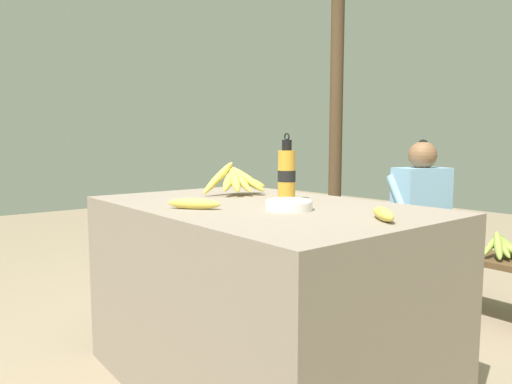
{
  "coord_description": "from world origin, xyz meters",
  "views": [
    {
      "loc": [
        1.47,
        -1.2,
        1.04
      ],
      "look_at": [
        -0.08,
        0.05,
        0.83
      ],
      "focal_mm": 32.0,
      "sensor_mm": 36.0,
      "label": 1
    }
  ],
  "objects_px": {
    "water_bottle": "(287,174)",
    "wooden_bench": "(426,253)",
    "banana_bunch_ripe": "(237,179)",
    "loose_banana_side": "(383,214)",
    "serving_bowl": "(289,204)",
    "banana_bunch_green": "(504,246)",
    "support_post_near": "(336,133)",
    "seated_vendor": "(416,210)",
    "loose_banana_front": "(194,204)"
  },
  "relations": [
    {
      "from": "water_bottle",
      "to": "loose_banana_side",
      "type": "distance_m",
      "value": 0.59
    },
    {
      "from": "seated_vendor",
      "to": "serving_bowl",
      "type": "bearing_deg",
      "value": 123.34
    },
    {
      "from": "seated_vendor",
      "to": "banana_bunch_ripe",
      "type": "bearing_deg",
      "value": 103.24
    },
    {
      "from": "banana_bunch_ripe",
      "to": "water_bottle",
      "type": "bearing_deg",
      "value": 3.92
    },
    {
      "from": "water_bottle",
      "to": "banana_bunch_ripe",
      "type": "bearing_deg",
      "value": -176.08
    },
    {
      "from": "loose_banana_front",
      "to": "banana_bunch_green",
      "type": "distance_m",
      "value": 1.9
    },
    {
      "from": "water_bottle",
      "to": "loose_banana_side",
      "type": "height_order",
      "value": "water_bottle"
    },
    {
      "from": "loose_banana_side",
      "to": "support_post_near",
      "type": "bearing_deg",
      "value": 134.81
    },
    {
      "from": "seated_vendor",
      "to": "wooden_bench",
      "type": "bearing_deg",
      "value": -147.19
    },
    {
      "from": "wooden_bench",
      "to": "support_post_near",
      "type": "distance_m",
      "value": 1.42
    },
    {
      "from": "loose_banana_side",
      "to": "seated_vendor",
      "type": "distance_m",
      "value": 1.66
    },
    {
      "from": "serving_bowl",
      "to": "seated_vendor",
      "type": "relative_size",
      "value": 0.17
    },
    {
      "from": "water_bottle",
      "to": "loose_banana_side",
      "type": "relative_size",
      "value": 1.75
    },
    {
      "from": "loose_banana_front",
      "to": "loose_banana_side",
      "type": "bearing_deg",
      "value": 29.57
    },
    {
      "from": "banana_bunch_ripe",
      "to": "loose_banana_side",
      "type": "distance_m",
      "value": 0.91
    },
    {
      "from": "loose_banana_side",
      "to": "banana_bunch_ripe",
      "type": "bearing_deg",
      "value": 175.49
    },
    {
      "from": "loose_banana_front",
      "to": "support_post_near",
      "type": "height_order",
      "value": "support_post_near"
    },
    {
      "from": "banana_bunch_ripe",
      "to": "seated_vendor",
      "type": "xyz_separation_m",
      "value": [
        0.13,
        1.38,
        -0.26
      ]
    },
    {
      "from": "serving_bowl",
      "to": "banana_bunch_green",
      "type": "xyz_separation_m",
      "value": [
        0.15,
        1.55,
        -0.35
      ]
    },
    {
      "from": "banana_bunch_green",
      "to": "water_bottle",
      "type": "bearing_deg",
      "value": -104.22
    },
    {
      "from": "water_bottle",
      "to": "support_post_near",
      "type": "distance_m",
      "value": 2.15
    },
    {
      "from": "loose_banana_side",
      "to": "seated_vendor",
      "type": "xyz_separation_m",
      "value": [
        -0.78,
        1.46,
        -0.21
      ]
    },
    {
      "from": "loose_banana_front",
      "to": "loose_banana_side",
      "type": "relative_size",
      "value": 1.13
    },
    {
      "from": "banana_bunch_ripe",
      "to": "support_post_near",
      "type": "xyz_separation_m",
      "value": [
        -0.91,
        1.76,
        0.27
      ]
    },
    {
      "from": "seated_vendor",
      "to": "banana_bunch_green",
      "type": "xyz_separation_m",
      "value": [
        0.56,
        0.02,
        -0.15
      ]
    },
    {
      "from": "water_bottle",
      "to": "wooden_bench",
      "type": "xyz_separation_m",
      "value": [
        -0.13,
        1.38,
        -0.58
      ]
    },
    {
      "from": "water_bottle",
      "to": "wooden_bench",
      "type": "height_order",
      "value": "water_bottle"
    },
    {
      "from": "wooden_bench",
      "to": "water_bottle",
      "type": "bearing_deg",
      "value": -84.42
    },
    {
      "from": "water_bottle",
      "to": "wooden_bench",
      "type": "bearing_deg",
      "value": 95.58
    },
    {
      "from": "loose_banana_side",
      "to": "seated_vendor",
      "type": "relative_size",
      "value": 0.16
    },
    {
      "from": "water_bottle",
      "to": "seated_vendor",
      "type": "distance_m",
      "value": 1.41
    },
    {
      "from": "water_bottle",
      "to": "banana_bunch_green",
      "type": "xyz_separation_m",
      "value": [
        0.35,
        1.38,
        -0.45
      ]
    },
    {
      "from": "banana_bunch_ripe",
      "to": "wooden_bench",
      "type": "height_order",
      "value": "banana_bunch_ripe"
    },
    {
      "from": "wooden_bench",
      "to": "banana_bunch_green",
      "type": "distance_m",
      "value": 0.5
    },
    {
      "from": "serving_bowl",
      "to": "water_bottle",
      "type": "relative_size",
      "value": 0.61
    },
    {
      "from": "loose_banana_front",
      "to": "support_post_near",
      "type": "bearing_deg",
      "value": 118.92
    },
    {
      "from": "loose_banana_front",
      "to": "seated_vendor",
      "type": "xyz_separation_m",
      "value": [
        -0.16,
        1.8,
        -0.21
      ]
    },
    {
      "from": "water_bottle",
      "to": "banana_bunch_green",
      "type": "distance_m",
      "value": 1.49
    },
    {
      "from": "loose_banana_side",
      "to": "wooden_bench",
      "type": "distance_m",
      "value": 1.7
    },
    {
      "from": "water_bottle",
      "to": "support_post_near",
      "type": "height_order",
      "value": "support_post_near"
    },
    {
      "from": "banana_bunch_ripe",
      "to": "loose_banana_front",
      "type": "bearing_deg",
      "value": -55.25
    },
    {
      "from": "serving_bowl",
      "to": "seated_vendor",
      "type": "bearing_deg",
      "value": 104.8
    },
    {
      "from": "wooden_bench",
      "to": "support_post_near",
      "type": "bearing_deg",
      "value": 162.3
    },
    {
      "from": "loose_banana_side",
      "to": "banana_bunch_green",
      "type": "relative_size",
      "value": 0.55
    },
    {
      "from": "water_bottle",
      "to": "loose_banana_side",
      "type": "xyz_separation_m",
      "value": [
        0.57,
        -0.09,
        -0.1
      ]
    },
    {
      "from": "water_bottle",
      "to": "banana_bunch_green",
      "type": "bearing_deg",
      "value": 75.78
    },
    {
      "from": "loose_banana_front",
      "to": "banana_bunch_green",
      "type": "xyz_separation_m",
      "value": [
        0.39,
        1.82,
        -0.35
      ]
    },
    {
      "from": "banana_bunch_ripe",
      "to": "loose_banana_side",
      "type": "height_order",
      "value": "banana_bunch_ripe"
    },
    {
      "from": "water_bottle",
      "to": "seated_vendor",
      "type": "relative_size",
      "value": 0.28
    },
    {
      "from": "loose_banana_side",
      "to": "seated_vendor",
      "type": "height_order",
      "value": "seated_vendor"
    }
  ]
}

